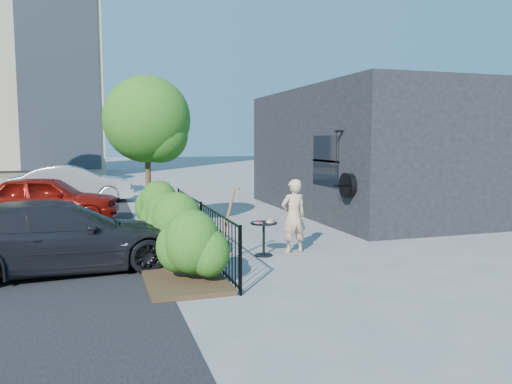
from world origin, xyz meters
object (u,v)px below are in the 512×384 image
object	(u,v)px
cafe_table	(264,233)
car_red	(46,199)
patio_tree	(150,125)
woman	(294,216)
car_silver	(73,184)
shovel	(225,230)
car_darkgrey	(61,236)

from	to	relation	value
cafe_table	car_red	size ratio (longest dim) A/B	0.18
patio_tree	woman	xyz separation A→B (m)	(2.62, -3.26, -1.98)
car_silver	shovel	bearing A→B (deg)	-166.86
woman	car_red	bearing A→B (deg)	-52.24
patio_tree	car_darkgrey	size ratio (longest dim) A/B	0.88
car_red	car_darkgrey	xyz separation A→B (m)	(0.75, -5.85, -0.04)
patio_tree	car_silver	distance (m)	7.57
patio_tree	car_silver	xyz separation A→B (m)	(-2.20, 6.95, -2.05)
car_red	car_silver	xyz separation A→B (m)	(0.52, 4.48, 0.03)
car_darkgrey	patio_tree	bearing A→B (deg)	-36.05
car_red	car_darkgrey	size ratio (longest dim) A/B	0.91
patio_tree	car_silver	bearing A→B (deg)	107.57
patio_tree	shovel	xyz separation A→B (m)	(0.98, -3.81, -2.10)
car_silver	car_red	bearing A→B (deg)	170.06
woman	car_darkgrey	bearing A→B (deg)	-3.71
shovel	car_darkgrey	bearing A→B (deg)	171.78
car_red	shovel	bearing A→B (deg)	-141.70
shovel	car_red	xyz separation A→B (m)	(-3.70, 6.27, 0.02)
car_silver	car_darkgrey	xyz separation A→B (m)	(0.23, -10.33, -0.07)
shovel	cafe_table	bearing A→B (deg)	25.31
woman	car_red	xyz separation A→B (m)	(-5.34, 5.72, -0.09)
car_darkgrey	car_silver	bearing A→B (deg)	-4.52
cafe_table	patio_tree	bearing A→B (deg)	119.72
car_red	car_darkgrey	bearing A→B (deg)	-164.94
patio_tree	woman	bearing A→B (deg)	-51.19
cafe_table	woman	size ratio (longest dim) A/B	0.47
car_red	car_silver	bearing A→B (deg)	1.14
patio_tree	shovel	distance (m)	4.45
patio_tree	car_red	size ratio (longest dim) A/B	0.98
patio_tree	cafe_table	world-z (taller)	patio_tree
patio_tree	car_darkgrey	xyz separation A→B (m)	(-1.97, -3.38, -2.12)
cafe_table	car_silver	size ratio (longest dim) A/B	0.17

